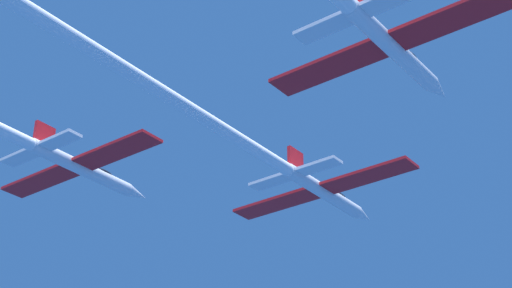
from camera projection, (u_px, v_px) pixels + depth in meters
The scene contains 1 object.
jet_lead at pixel (154, 87), 61.00m from camera, with size 19.38×74.67×3.21m.
Camera 1 is at (38.29, -60.57, -33.19)m, focal length 57.02 mm.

